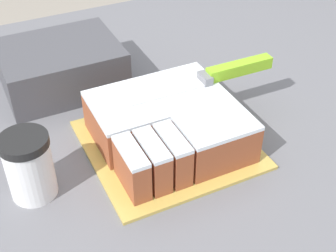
{
  "coord_description": "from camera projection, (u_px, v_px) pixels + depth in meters",
  "views": [
    {
      "loc": [
        -0.3,
        -0.62,
        1.42
      ],
      "look_at": [
        -0.03,
        -0.06,
        0.94
      ],
      "focal_mm": 50.0,
      "sensor_mm": 36.0,
      "label": 1
    }
  ],
  "objects": [
    {
      "name": "cake_board",
      "position": [
        168.0,
        144.0,
        0.82
      ],
      "size": [
        0.27,
        0.27,
        0.01
      ],
      "color": "gold",
      "rests_on": "countertop"
    },
    {
      "name": "storage_box",
      "position": [
        61.0,
        67.0,
        0.94
      ],
      "size": [
        0.23,
        0.18,
        0.09
      ],
      "color": "#47474C",
      "rests_on": "countertop"
    },
    {
      "name": "knife",
      "position": [
        224.0,
        73.0,
        0.84
      ],
      "size": [
        0.3,
        0.03,
        0.02
      ],
      "rotation": [
        0.0,
        0.0,
        3.13
      ],
      "color": "silver",
      "rests_on": "cake"
    },
    {
      "name": "coffee_cup",
      "position": [
        29.0,
        166.0,
        0.7
      ],
      "size": [
        0.07,
        0.07,
        0.11
      ],
      "color": "white",
      "rests_on": "countertop"
    },
    {
      "name": "cake",
      "position": [
        169.0,
        125.0,
        0.79
      ],
      "size": [
        0.23,
        0.22,
        0.07
      ],
      "color": "#994C2D",
      "rests_on": "cake_board"
    }
  ]
}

